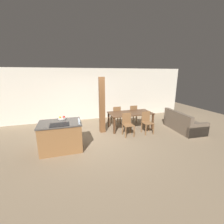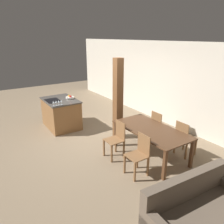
# 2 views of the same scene
# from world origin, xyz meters

# --- Properties ---
(ground_plane) EXTENTS (16.00, 16.00, 0.00)m
(ground_plane) POSITION_xyz_m (0.00, 0.00, 0.00)
(ground_plane) COLOR #847056
(wall_back) EXTENTS (11.20, 0.08, 2.70)m
(wall_back) POSITION_xyz_m (0.00, 2.66, 1.35)
(wall_back) COLOR silver
(wall_back) RESTS_ON ground_plane
(kitchen_island) EXTENTS (1.31, 0.94, 0.94)m
(kitchen_island) POSITION_xyz_m (-1.35, -0.51, 0.47)
(kitchen_island) COLOR olive
(kitchen_island) RESTS_ON ground_plane
(fruit_bowl) EXTENTS (0.27, 0.27, 0.11)m
(fruit_bowl) POSITION_xyz_m (-1.28, -0.20, 0.98)
(fruit_bowl) COLOR silver
(fruit_bowl) RESTS_ON kitchen_island
(wine_glass_near) EXTENTS (0.06, 0.06, 0.15)m
(wine_glass_near) POSITION_xyz_m (-0.77, -0.91, 1.05)
(wine_glass_near) COLOR silver
(wine_glass_near) RESTS_ON kitchen_island
(wine_glass_middle) EXTENTS (0.06, 0.06, 0.15)m
(wine_glass_middle) POSITION_xyz_m (-0.77, -0.83, 1.05)
(wine_glass_middle) COLOR silver
(wine_glass_middle) RESTS_ON kitchen_island
(wine_glass_far) EXTENTS (0.06, 0.06, 0.15)m
(wine_glass_far) POSITION_xyz_m (-0.77, -0.75, 1.05)
(wine_glass_far) COLOR silver
(wine_glass_far) RESTS_ON kitchen_island
(wine_glass_end) EXTENTS (0.06, 0.06, 0.15)m
(wine_glass_end) POSITION_xyz_m (-0.77, -0.67, 1.05)
(wine_glass_end) COLOR silver
(wine_glass_end) RESTS_ON kitchen_island
(dining_table) EXTENTS (1.93, 0.98, 0.73)m
(dining_table) POSITION_xyz_m (1.61, 0.67, 0.64)
(dining_table) COLOR #51331E
(dining_table) RESTS_ON ground_plane
(dining_chair_near_left) EXTENTS (0.40, 0.40, 0.90)m
(dining_chair_near_left) POSITION_xyz_m (1.18, -0.05, 0.48)
(dining_chair_near_left) COLOR brown
(dining_chair_near_left) RESTS_ON ground_plane
(dining_chair_near_right) EXTENTS (0.40, 0.40, 0.90)m
(dining_chair_near_right) POSITION_xyz_m (2.05, -0.05, 0.48)
(dining_chair_near_right) COLOR brown
(dining_chair_near_right) RESTS_ON ground_plane
(dining_chair_far_left) EXTENTS (0.40, 0.40, 0.90)m
(dining_chair_far_left) POSITION_xyz_m (1.18, 1.38, 0.48)
(dining_chair_far_left) COLOR brown
(dining_chair_far_left) RESTS_ON ground_plane
(dining_chair_far_right) EXTENTS (0.40, 0.40, 0.90)m
(dining_chair_far_right) POSITION_xyz_m (2.05, 1.38, 0.48)
(dining_chair_far_right) COLOR brown
(dining_chair_far_right) RESTS_ON ground_plane
(couch) EXTENTS (1.03, 1.78, 0.84)m
(couch) POSITION_xyz_m (3.75, -0.25, 0.28)
(couch) COLOR brown
(couch) RESTS_ON ground_plane
(timber_post) EXTENTS (0.22, 0.22, 2.30)m
(timber_post) POSITION_xyz_m (0.29, 0.60, 1.15)
(timber_post) COLOR brown
(timber_post) RESTS_ON ground_plane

